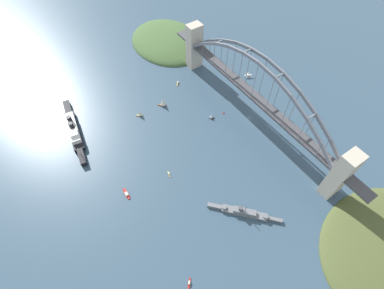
{
  "coord_description": "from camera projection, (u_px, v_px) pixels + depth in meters",
  "views": [
    {
      "loc": [
        -142.43,
        175.41,
        242.73
      ],
      "look_at": [
        0.0,
        78.85,
        8.0
      ],
      "focal_mm": 26.72,
      "sensor_mm": 36.0,
      "label": 1
    }
  ],
  "objects": [
    {
      "name": "ground_plane",
      "position": [
        249.0,
        117.0,
        323.66
      ],
      "size": [
        1400.0,
        1400.0,
        0.0
      ],
      "primitive_type": "plane",
      "color": "#385166"
    },
    {
      "name": "harbor_arch_bridge",
      "position": [
        254.0,
        97.0,
        297.73
      ],
      "size": [
        283.58,
        17.7,
        78.54
      ],
      "color": "beige",
      "rests_on": "ground"
    },
    {
      "name": "headland_east_shore",
      "position": [
        169.0,
        42.0,
        408.45
      ],
      "size": [
        120.19,
        96.57,
        22.7
      ],
      "color": "#476638",
      "rests_on": "ground"
    },
    {
      "name": "ocean_liner",
      "position": [
        74.0,
        129.0,
        306.53
      ],
      "size": [
        95.03,
        21.26,
        17.92
      ],
      "color": "black",
      "rests_on": "ground"
    },
    {
      "name": "naval_cruiser",
      "position": [
        244.0,
        212.0,
        253.48
      ],
      "size": [
        51.76,
        47.4,
        16.42
      ],
      "color": "slate",
      "rests_on": "ground"
    },
    {
      "name": "seaplane_taxiing_near_bridge",
      "position": [
        248.0,
        75.0,
        363.01
      ],
      "size": [
        7.91,
        9.51,
        4.92
      ],
      "color": "#B7B7B2",
      "rests_on": "ground"
    },
    {
      "name": "small_boat_0",
      "position": [
        169.0,
        174.0,
        278.96
      ],
      "size": [
        7.19,
        2.25,
        1.98
      ],
      "color": "gold",
      "rests_on": "ground"
    },
    {
      "name": "small_boat_1",
      "position": [
        211.0,
        116.0,
        320.41
      ],
      "size": [
        5.26,
        5.78,
        6.38
      ],
      "color": "black",
      "rests_on": "ground"
    },
    {
      "name": "small_boat_2",
      "position": [
        126.0,
        194.0,
        266.29
      ],
      "size": [
        12.98,
        3.39,
        2.24
      ],
      "color": "#B2231E",
      "rests_on": "ground"
    },
    {
      "name": "small_boat_3",
      "position": [
        178.0,
        83.0,
        356.07
      ],
      "size": [
        7.79,
        6.83,
        2.19
      ],
      "color": "gold",
      "rests_on": "ground"
    },
    {
      "name": "small_boat_4",
      "position": [
        140.0,
        113.0,
        321.39
      ],
      "size": [
        6.03,
        7.59,
        9.69
      ],
      "color": "gold",
      "rests_on": "ground"
    },
    {
      "name": "small_boat_5",
      "position": [
        163.0,
        102.0,
        330.13
      ],
      "size": [
        8.92,
        9.15,
        12.03
      ],
      "color": "brown",
      "rests_on": "ground"
    },
    {
      "name": "small_boat_7",
      "position": [
        189.0,
        283.0,
        221.1
      ],
      "size": [
        7.03,
        6.53,
        2.16
      ],
      "color": "#B2231E",
      "rests_on": "ground"
    },
    {
      "name": "channel_marker_buoy",
      "position": [
        224.0,
        113.0,
        326.33
      ],
      "size": [
        2.2,
        2.2,
        2.75
      ],
      "color": "red",
      "rests_on": "ground"
    }
  ]
}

